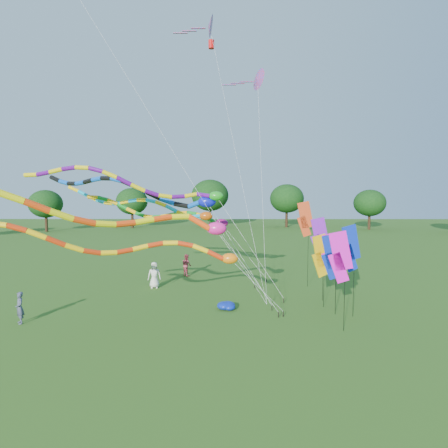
{
  "coord_description": "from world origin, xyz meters",
  "views": [
    {
      "loc": [
        0.2,
        -16.45,
        6.46
      ],
      "look_at": [
        0.12,
        4.15,
        4.8
      ],
      "focal_mm": 30.0,
      "sensor_mm": 36.0,
      "label": 1
    }
  ],
  "objects_px": {
    "tube_kite_red": "(150,249)",
    "person_b": "(20,308)",
    "person_a": "(154,275)",
    "person_c": "(187,265)",
    "blue_nylon_heap": "(232,307)",
    "tube_kite_orange": "(118,215)"
  },
  "relations": [
    {
      "from": "person_b",
      "to": "tube_kite_red",
      "type": "bearing_deg",
      "value": 42.94
    },
    {
      "from": "blue_nylon_heap",
      "to": "person_b",
      "type": "bearing_deg",
      "value": -168.76
    },
    {
      "from": "person_b",
      "to": "person_c",
      "type": "height_order",
      "value": "person_c"
    },
    {
      "from": "blue_nylon_heap",
      "to": "person_a",
      "type": "bearing_deg",
      "value": 136.16
    },
    {
      "from": "person_a",
      "to": "person_b",
      "type": "bearing_deg",
      "value": -133.49
    },
    {
      "from": "person_a",
      "to": "tube_kite_red",
      "type": "bearing_deg",
      "value": -87.07
    },
    {
      "from": "tube_kite_red",
      "to": "blue_nylon_heap",
      "type": "distance_m",
      "value": 6.01
    },
    {
      "from": "tube_kite_orange",
      "to": "person_b",
      "type": "height_order",
      "value": "tube_kite_orange"
    },
    {
      "from": "blue_nylon_heap",
      "to": "person_a",
      "type": "xyz_separation_m",
      "value": [
        -5.26,
        5.05,
        0.68
      ]
    },
    {
      "from": "blue_nylon_heap",
      "to": "person_b",
      "type": "xyz_separation_m",
      "value": [
        -10.6,
        -2.11,
        0.59
      ]
    },
    {
      "from": "person_b",
      "to": "blue_nylon_heap",
      "type": "bearing_deg",
      "value": 59.28
    },
    {
      "from": "tube_kite_red",
      "to": "person_c",
      "type": "xyz_separation_m",
      "value": [
        0.51,
        11.58,
        -3.01
      ]
    },
    {
      "from": "person_c",
      "to": "tube_kite_orange",
      "type": "bearing_deg",
      "value": 137.07
    },
    {
      "from": "tube_kite_orange",
      "to": "person_c",
      "type": "distance_m",
      "value": 14.04
    },
    {
      "from": "tube_kite_orange",
      "to": "person_b",
      "type": "bearing_deg",
      "value": 136.2
    },
    {
      "from": "person_a",
      "to": "person_b",
      "type": "relative_size",
      "value": 1.12
    },
    {
      "from": "tube_kite_red",
      "to": "person_b",
      "type": "xyz_separation_m",
      "value": [
        -6.66,
        0.6,
        -3.07
      ]
    },
    {
      "from": "person_a",
      "to": "person_b",
      "type": "distance_m",
      "value": 8.93
    },
    {
      "from": "tube_kite_orange",
      "to": "blue_nylon_heap",
      "type": "bearing_deg",
      "value": 17.93
    },
    {
      "from": "person_b",
      "to": "person_a",
      "type": "bearing_deg",
      "value": 101.27
    },
    {
      "from": "tube_kite_red",
      "to": "person_b",
      "type": "bearing_deg",
      "value": 160.17
    },
    {
      "from": "blue_nylon_heap",
      "to": "person_c",
      "type": "bearing_deg",
      "value": 111.12
    }
  ]
}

